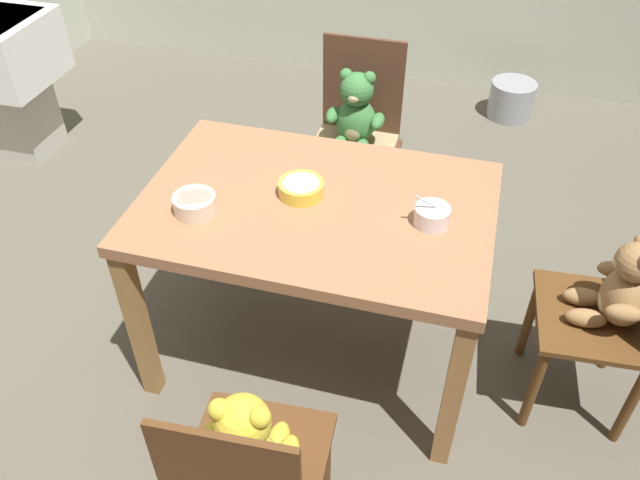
# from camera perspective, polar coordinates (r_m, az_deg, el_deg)

# --- Properties ---
(ground_plane) EXTENTS (5.20, 5.20, 0.04)m
(ground_plane) POSITION_cam_1_polar(r_m,az_deg,el_deg) (2.71, -0.28, -9.73)
(ground_plane) COLOR #5C5649
(dining_table) EXTENTS (1.19, 0.81, 0.75)m
(dining_table) POSITION_cam_1_polar(r_m,az_deg,el_deg) (2.23, -0.34, 1.44)
(dining_table) COLOR #A06A47
(dining_table) RESTS_ON ground_plane
(teddy_chair_far_center) EXTENTS (0.41, 0.39, 0.92)m
(teddy_chair_far_center) POSITION_cam_1_polar(r_m,az_deg,el_deg) (2.97, 3.09, 9.70)
(teddy_chair_far_center) COLOR #523121
(teddy_chair_far_center) RESTS_ON ground_plane
(teddy_chair_near_front) EXTENTS (0.41, 0.42, 0.85)m
(teddy_chair_near_front) POSITION_cam_1_polar(r_m,az_deg,el_deg) (1.79, -6.41, -18.85)
(teddy_chair_near_front) COLOR #583419
(teddy_chair_near_front) RESTS_ON ground_plane
(teddy_chair_near_right) EXTENTS (0.41, 0.42, 0.84)m
(teddy_chair_near_right) POSITION_cam_1_polar(r_m,az_deg,el_deg) (2.37, 24.89, -4.99)
(teddy_chair_near_right) COLOR #583617
(teddy_chair_near_right) RESTS_ON ground_plane
(porridge_bowl_cream_near_left) EXTENTS (0.14, 0.14, 0.06)m
(porridge_bowl_cream_near_left) POSITION_cam_1_polar(r_m,az_deg,el_deg) (2.15, -11.06, 3.19)
(porridge_bowl_cream_near_left) COLOR beige
(porridge_bowl_cream_near_left) RESTS_ON dining_table
(porridge_bowl_white_near_right) EXTENTS (0.12, 0.11, 0.12)m
(porridge_bowl_white_near_right) POSITION_cam_1_polar(r_m,az_deg,el_deg) (2.09, 9.90, 2.16)
(porridge_bowl_white_near_right) COLOR silver
(porridge_bowl_white_near_right) RESTS_ON dining_table
(porridge_bowl_yellow_center) EXTENTS (0.16, 0.16, 0.05)m
(porridge_bowl_yellow_center) POSITION_cam_1_polar(r_m,az_deg,el_deg) (2.19, -1.70, 4.61)
(porridge_bowl_yellow_center) COLOR yellow
(porridge_bowl_yellow_center) RESTS_ON dining_table
(sink_basin) EXTENTS (0.55, 0.51, 0.79)m
(sink_basin) POSITION_cam_1_polar(r_m,az_deg,el_deg) (3.99, -26.38, 13.61)
(sink_basin) COLOR #B7B2A8
(sink_basin) RESTS_ON ground_plane
(metal_pail) EXTENTS (0.28, 0.28, 0.23)m
(metal_pail) POSITION_cam_1_polar(r_m,az_deg,el_deg) (4.29, 16.61, 11.86)
(metal_pail) COLOR #93969B
(metal_pail) RESTS_ON ground_plane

